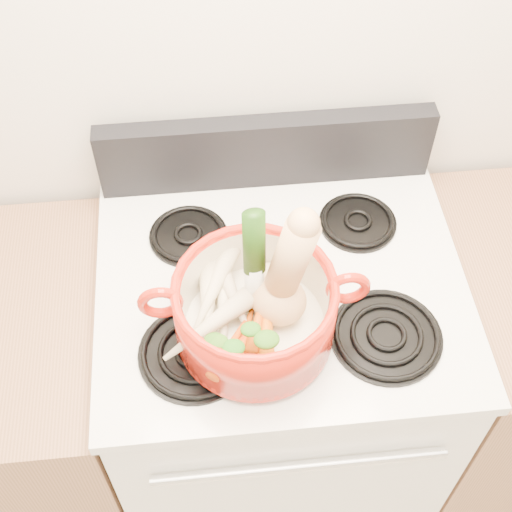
{
  "coord_description": "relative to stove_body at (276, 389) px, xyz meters",
  "views": [
    {
      "loc": [
        -0.14,
        0.52,
        2.17
      ],
      "look_at": [
        -0.07,
        1.25,
        1.24
      ],
      "focal_mm": 50.0,
      "sensor_mm": 36.0,
      "label": 1
    }
  ],
  "objects": [
    {
      "name": "carrot_3",
      "position": [
        -0.12,
        -0.2,
        0.57
      ],
      "size": [
        0.09,
        0.13,
        0.04
      ],
      "primitive_type": "cone",
      "rotation": [
        1.66,
        0.0,
        -0.57
      ],
      "color": "red",
      "rests_on": "dutch_oven"
    },
    {
      "name": "parsnip_4",
      "position": [
        -0.15,
        -0.08,
        0.59
      ],
      "size": [
        0.13,
        0.21,
        0.06
      ],
      "primitive_type": "cone",
      "rotation": [
        1.66,
        0.0,
        -0.46
      ],
      "color": "#EEE3C2",
      "rests_on": "dutch_oven"
    },
    {
      "name": "burner_front_left",
      "position": [
        -0.19,
        -0.16,
        0.5
      ],
      "size": [
        0.22,
        0.22,
        0.02
      ],
      "primitive_type": "cylinder",
      "color": "black",
      "rests_on": "cooktop"
    },
    {
      "name": "parsnip_1",
      "position": [
        -0.16,
        -0.1,
        0.57
      ],
      "size": [
        0.07,
        0.23,
        0.07
      ],
      "primitive_type": "cone",
      "rotation": [
        1.66,
        0.0,
        -0.1
      ],
      "color": "beige",
      "rests_on": "dutch_oven"
    },
    {
      "name": "pot_handle_left",
      "position": [
        -0.24,
        -0.13,
        0.64
      ],
      "size": [
        0.09,
        0.02,
        0.09
      ],
      "primitive_type": "torus",
      "rotation": [
        1.57,
        0.0,
        -0.01
      ],
      "color": "#AE1C0E",
      "rests_on": "dutch_oven"
    },
    {
      "name": "burner_front_right",
      "position": [
        0.19,
        -0.16,
        0.5
      ],
      "size": [
        0.22,
        0.22,
        0.02
      ],
      "primitive_type": "cylinder",
      "color": "black",
      "rests_on": "cooktop"
    },
    {
      "name": "parsnip_0",
      "position": [
        -0.13,
        -0.09,
        0.56
      ],
      "size": [
        0.06,
        0.23,
        0.06
      ],
      "primitive_type": "cone",
      "rotation": [
        1.66,
        0.0,
        -0.07
      ],
      "color": "#F1E7C4",
      "rests_on": "dutch_oven"
    },
    {
      "name": "cooktop",
      "position": [
        0.0,
        0.0,
        0.47
      ],
      "size": [
        0.78,
        0.67,
        0.03
      ],
      "primitive_type": "cube",
      "color": "silver",
      "rests_on": "stove_body"
    },
    {
      "name": "leek",
      "position": [
        -0.07,
        -0.09,
        0.68
      ],
      "size": [
        0.05,
        0.06,
        0.28
      ],
      "primitive_type": "cylinder",
      "rotation": [
        -0.05,
        0.0,
        0.11
      ],
      "color": "beige",
      "rests_on": "dutch_oven"
    },
    {
      "name": "ginger",
      "position": [
        -0.04,
        -0.03,
        0.56
      ],
      "size": [
        0.08,
        0.06,
        0.04
      ],
      "primitive_type": "ellipsoid",
      "rotation": [
        0.0,
        0.0,
        -0.07
      ],
      "color": "tan",
      "rests_on": "dutch_oven"
    },
    {
      "name": "squash",
      "position": [
        -0.02,
        -0.11,
        0.67
      ],
      "size": [
        0.19,
        0.16,
        0.29
      ],
      "primitive_type": null,
      "rotation": [
        0.0,
        0.19,
        -0.35
      ],
      "color": "tan",
      "rests_on": "dutch_oven"
    },
    {
      "name": "pot_handle_right",
      "position": [
        0.1,
        -0.13,
        0.64
      ],
      "size": [
        0.09,
        0.02,
        0.09
      ],
      "primitive_type": "torus",
      "rotation": [
        1.57,
        0.0,
        -0.01
      ],
      "color": "#AE1C0E",
      "rests_on": "dutch_oven"
    },
    {
      "name": "parsnip_2",
      "position": [
        -0.11,
        -0.07,
        0.58
      ],
      "size": [
        0.1,
        0.21,
        0.06
      ],
      "primitive_type": "cone",
      "rotation": [
        1.66,
        0.0,
        0.29
      ],
      "color": "beige",
      "rests_on": "dutch_oven"
    },
    {
      "name": "carrot_0",
      "position": [
        -0.1,
        -0.19,
        0.56
      ],
      "size": [
        0.08,
        0.16,
        0.05
      ],
      "primitive_type": "cone",
      "rotation": [
        1.66,
        0.0,
        -0.32
      ],
      "color": "#DA600A",
      "rests_on": "dutch_oven"
    },
    {
      "name": "burner_back_right",
      "position": [
        0.19,
        0.14,
        0.5
      ],
      "size": [
        0.17,
        0.17,
        0.02
      ],
      "primitive_type": "cylinder",
      "color": "black",
      "rests_on": "cooktop"
    },
    {
      "name": "parsnip_3",
      "position": [
        -0.16,
        -0.15,
        0.58
      ],
      "size": [
        0.2,
        0.14,
        0.06
      ],
      "primitive_type": "cone",
      "rotation": [
        1.66,
        0.0,
        -1.01
      ],
      "color": "beige",
      "rests_on": "dutch_oven"
    },
    {
      "name": "carrot_1",
      "position": [
        -0.12,
        -0.2,
        0.56
      ],
      "size": [
        0.11,
        0.12,
        0.04
      ],
      "primitive_type": "cone",
      "rotation": [
        1.66,
        0.0,
        -0.74
      ],
      "color": "#CF3E0A",
      "rests_on": "dutch_oven"
    },
    {
      "name": "control_backsplash",
      "position": [
        0.0,
        0.3,
        0.58
      ],
      "size": [
        0.76,
        0.05,
        0.18
      ],
      "primitive_type": "cube",
      "color": "black",
      "rests_on": "cooktop"
    },
    {
      "name": "carrot_2",
      "position": [
        -0.05,
        -0.15,
        0.57
      ],
      "size": [
        0.06,
        0.19,
        0.05
      ],
      "primitive_type": "cone",
      "rotation": [
        1.66,
        0.0,
        -0.11
      ],
      "color": "#D4620A",
      "rests_on": "dutch_oven"
    },
    {
      "name": "dutch_oven",
      "position": [
        -0.07,
        -0.13,
        0.58
      ],
      "size": [
        0.31,
        0.31,
        0.15
      ],
      "primitive_type": "cylinder",
      "rotation": [
        0.0,
        0.0,
        -0.01
      ],
      "color": "#AE1C0E",
      "rests_on": "burner_front_left"
    },
    {
      "name": "oven_handle",
      "position": [
        0.0,
        -0.34,
        0.32
      ],
      "size": [
        0.6,
        0.02,
        0.02
      ],
      "primitive_type": "cylinder",
      "rotation": [
        0.0,
        1.57,
        0.0
      ],
      "color": "silver",
      "rests_on": "stove_body"
    },
    {
      "name": "burner_back_left",
      "position": [
        -0.19,
        0.14,
        0.5
      ],
      "size": [
        0.17,
        0.17,
        0.02
      ],
      "primitive_type": "cylinder",
      "color": "black",
      "rests_on": "cooktop"
    },
    {
      "name": "stove_body",
      "position": [
        0.0,
        0.0,
        0.0
      ],
      "size": [
        0.76,
        0.65,
        0.92
      ],
      "primitive_type": "cube",
      "color": "white",
      "rests_on": "floor"
    },
    {
      "name": "wall_back",
      "position": [
        0.0,
        0.35,
        0.84
      ],
      "size": [
        3.5,
        0.02,
        2.6
      ],
      "primitive_type": "cube",
      "color": "silver",
      "rests_on": "floor"
    },
    {
      "name": "carrot_4",
      "position": [
        -0.06,
        -0.15,
        0.58
      ],
      "size": [
        0.07,
        0.14,
        0.04
      ],
      "primitive_type": "cone",
      "rotation": [
        1.66,
        0.0,
        -0.3
      ],
      "color": "#BE4609",
      "rests_on": "dutch_oven"
    }
  ]
}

